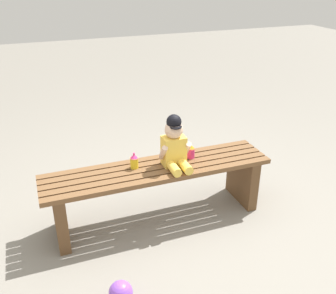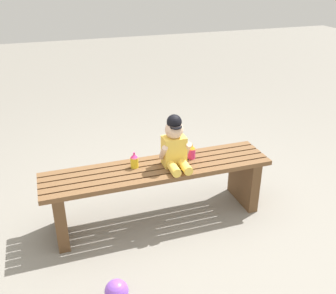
{
  "view_description": "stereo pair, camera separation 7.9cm",
  "coord_description": "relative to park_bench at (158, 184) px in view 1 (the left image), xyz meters",
  "views": [
    {
      "loc": [
        -0.81,
        -2.39,
        1.86
      ],
      "look_at": [
        0.06,
        -0.05,
        0.64
      ],
      "focal_mm": 40.91,
      "sensor_mm": 36.0,
      "label": 1
    },
    {
      "loc": [
        -0.73,
        -2.42,
        1.86
      ],
      "look_at": [
        0.06,
        -0.05,
        0.64
      ],
      "focal_mm": 40.91,
      "sensor_mm": 36.0,
      "label": 2
    }
  ],
  "objects": [
    {
      "name": "ground_plane",
      "position": [
        0.0,
        0.0,
        -0.31
      ],
      "size": [
        16.0,
        16.0,
        0.0
      ],
      "primitive_type": "plane",
      "color": "gray"
    },
    {
      "name": "toy_ball",
      "position": [
        -0.49,
        -0.72,
        -0.24
      ],
      "size": [
        0.15,
        0.15,
        0.15
      ],
      "primitive_type": "sphere",
      "color": "#8C4CCC",
      "rests_on": "ground_plane"
    },
    {
      "name": "park_bench",
      "position": [
        0.0,
        0.0,
        0.0
      ],
      "size": [
        1.74,
        0.39,
        0.46
      ],
      "color": "brown",
      "rests_on": "ground_plane"
    },
    {
      "name": "sippy_cup_right",
      "position": [
        0.29,
        0.05,
        0.21
      ],
      "size": [
        0.06,
        0.06,
        0.12
      ],
      "color": "#E5337F",
      "rests_on": "park_bench"
    },
    {
      "name": "child_figure",
      "position": [
        0.13,
        -0.02,
        0.32
      ],
      "size": [
        0.23,
        0.27,
        0.4
      ],
      "color": "#F2C64C",
      "rests_on": "park_bench"
    },
    {
      "name": "sippy_cup_left",
      "position": [
        -0.17,
        0.05,
        0.21
      ],
      "size": [
        0.06,
        0.06,
        0.12
      ],
      "color": "yellow",
      "rests_on": "park_bench"
    }
  ]
}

